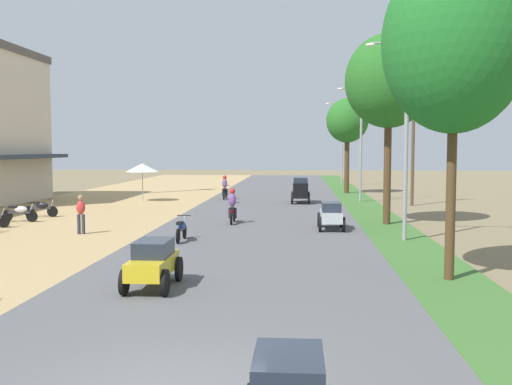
% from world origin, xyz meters
% --- Properties ---
extents(parked_motorbike_sixth, '(1.80, 0.54, 0.94)m').
position_xyz_m(parked_motorbike_sixth, '(-11.64, 19.30, 0.55)').
color(parked_motorbike_sixth, black).
rests_on(parked_motorbike_sixth, dirt_shoulder).
extents(parked_motorbike_seventh, '(1.80, 0.54, 0.94)m').
position_xyz_m(parked_motorbike_seventh, '(-11.52, 21.39, 0.55)').
color(parked_motorbike_seventh, black).
rests_on(parked_motorbike_seventh, dirt_shoulder).
extents(vendor_umbrella, '(2.20, 2.20, 2.52)m').
position_xyz_m(vendor_umbrella, '(-8.71, 30.70, 2.31)').
color(vendor_umbrella, '#99999E').
rests_on(vendor_umbrella, dirt_shoulder).
extents(pedestrian_on_shoulder, '(0.40, 0.31, 1.62)m').
position_xyz_m(pedestrian_on_shoulder, '(-7.21, 15.57, 0.96)').
color(pedestrian_on_shoulder, '#33333D').
rests_on(pedestrian_on_shoulder, dirt_shoulder).
extents(median_tree_nearest, '(3.79, 3.79, 8.72)m').
position_xyz_m(median_tree_nearest, '(5.79, 8.08, 6.35)').
color(median_tree_nearest, '#4C351E').
rests_on(median_tree_nearest, median_strip).
extents(median_tree_second, '(4.02, 4.02, 8.78)m').
position_xyz_m(median_tree_second, '(5.83, 19.78, 6.65)').
color(median_tree_second, '#4C351E').
rests_on(median_tree_second, median_strip).
extents(median_tree_third, '(3.31, 3.31, 7.47)m').
position_xyz_m(median_tree_third, '(5.49, 39.06, 5.73)').
color(median_tree_third, '#4C351E').
rests_on(median_tree_third, median_strip).
extents(streetlamp_near, '(3.16, 0.20, 7.64)m').
position_xyz_m(streetlamp_near, '(5.80, 14.93, 4.47)').
color(streetlamp_near, gray).
rests_on(streetlamp_near, median_strip).
extents(streetlamp_mid, '(3.16, 0.20, 7.65)m').
position_xyz_m(streetlamp_mid, '(5.80, 31.47, 4.48)').
color(streetlamp_mid, gray).
rests_on(streetlamp_mid, median_strip).
extents(streetlamp_far, '(3.16, 0.20, 8.00)m').
position_xyz_m(streetlamp_far, '(5.80, 48.93, 4.66)').
color(streetlamp_far, gray).
rests_on(streetlamp_far, median_strip).
extents(utility_pole_near, '(1.80, 0.20, 8.61)m').
position_xyz_m(utility_pole_near, '(8.81, 29.51, 4.49)').
color(utility_pole_near, brown).
rests_on(utility_pole_near, ground).
extents(car_sedan_yellow, '(1.10, 2.26, 1.19)m').
position_xyz_m(car_sedan_yellow, '(-1.91, 6.50, 0.74)').
color(car_sedan_yellow, gold).
rests_on(car_sedan_yellow, road_strip).
extents(car_sedan_silver, '(1.10, 2.26, 1.19)m').
position_xyz_m(car_sedan_silver, '(3.13, 17.61, 0.74)').
color(car_sedan_silver, '#B7BCC1').
rests_on(car_sedan_silver, road_strip).
extents(car_van_black, '(1.19, 2.41, 1.67)m').
position_xyz_m(car_van_black, '(1.83, 29.98, 1.02)').
color(car_van_black, black).
rests_on(car_van_black, road_strip).
extents(motorbike_ahead_second, '(0.54, 1.80, 0.94)m').
position_xyz_m(motorbike_ahead_second, '(-2.70, 13.97, 0.57)').
color(motorbike_ahead_second, black).
rests_on(motorbike_ahead_second, road_strip).
extents(motorbike_ahead_third, '(0.54, 1.80, 1.66)m').
position_xyz_m(motorbike_ahead_third, '(-1.36, 19.35, 0.86)').
color(motorbike_ahead_third, black).
rests_on(motorbike_ahead_third, road_strip).
extents(motorbike_ahead_fourth, '(0.54, 1.80, 1.66)m').
position_xyz_m(motorbike_ahead_fourth, '(-3.40, 32.49, 0.86)').
color(motorbike_ahead_fourth, black).
rests_on(motorbike_ahead_fourth, road_strip).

